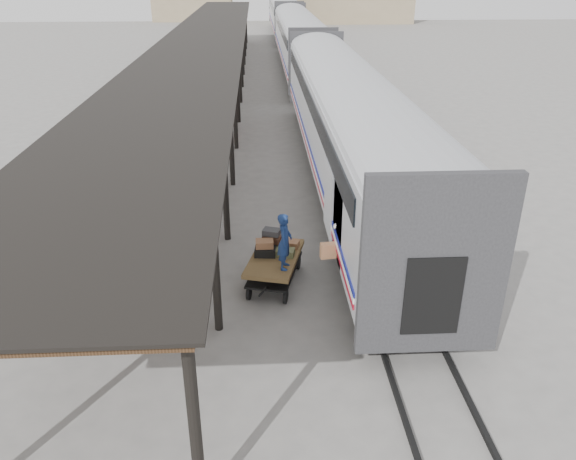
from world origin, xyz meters
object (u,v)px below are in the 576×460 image
(luggage_tug, at_px, (205,121))
(pedestrian, at_px, (208,129))
(baggage_cart, at_px, (275,263))
(porter, at_px, (285,241))

(luggage_tug, height_order, pedestrian, pedestrian)
(baggage_cart, xyz_separation_m, porter, (0.25, -0.65, 0.99))
(baggage_cart, xyz_separation_m, pedestrian, (-2.80, 13.02, 0.29))
(luggage_tug, distance_m, porter, 16.76)
(pedestrian, bearing_deg, porter, 123.26)
(baggage_cart, distance_m, luggage_tug, 16.04)
(luggage_tug, relative_size, porter, 1.13)
(porter, height_order, pedestrian, porter)
(luggage_tug, relative_size, pedestrian, 0.93)
(luggage_tug, bearing_deg, pedestrian, -71.44)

